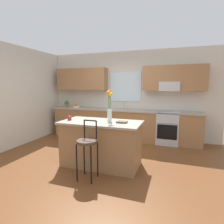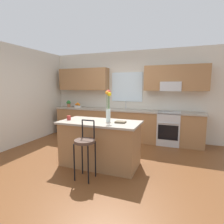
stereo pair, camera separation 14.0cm
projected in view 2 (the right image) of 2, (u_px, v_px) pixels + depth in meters
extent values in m
plane|color=brown|center=(101.00, 159.00, 4.14)|extent=(14.00, 14.00, 0.00)
cube|color=beige|center=(22.00, 96.00, 5.14)|extent=(0.12, 4.60, 2.70)
cube|color=beige|center=(127.00, 95.00, 5.86)|extent=(5.60, 0.12, 2.70)
cube|color=#996B42|center=(84.00, 79.00, 6.09)|extent=(1.70, 0.34, 0.70)
cube|color=#996B42|center=(176.00, 78.00, 5.06)|extent=(1.70, 0.34, 0.70)
cube|color=silver|center=(127.00, 87.00, 5.76)|extent=(0.99, 0.03, 0.90)
cube|color=#B7BABC|center=(171.00, 86.00, 5.11)|extent=(0.56, 0.36, 0.26)
cube|color=#996B42|center=(124.00, 125.00, 5.65)|extent=(4.50, 0.60, 0.88)
cube|color=#9E9384|center=(124.00, 110.00, 5.59)|extent=(4.56, 0.64, 0.04)
cube|color=#B7BABC|center=(124.00, 112.00, 5.59)|extent=(0.54, 0.38, 0.11)
cylinder|color=#B7BABC|center=(126.00, 105.00, 5.71)|extent=(0.02, 0.02, 0.22)
cylinder|color=#B7BABC|center=(125.00, 102.00, 5.64)|extent=(0.02, 0.12, 0.02)
cube|color=#B7BABC|center=(169.00, 128.00, 5.16)|extent=(0.60, 0.60, 0.92)
cube|color=black|center=(168.00, 132.00, 4.89)|extent=(0.52, 0.02, 0.40)
cylinder|color=#B7BABC|center=(168.00, 123.00, 4.83)|extent=(0.50, 0.02, 0.02)
cube|color=#996B42|center=(100.00, 144.00, 3.79)|extent=(1.55, 0.74, 0.88)
cube|color=#9E9384|center=(100.00, 122.00, 3.72)|extent=(1.63, 0.82, 0.04)
cylinder|color=black|center=(74.00, 163.00, 3.14)|extent=(0.02, 0.02, 0.66)
cylinder|color=black|center=(88.00, 165.00, 3.05)|extent=(0.02, 0.02, 0.66)
cylinder|color=black|center=(82.00, 157.00, 3.39)|extent=(0.02, 0.02, 0.66)
cylinder|color=black|center=(95.00, 159.00, 3.30)|extent=(0.02, 0.02, 0.66)
cylinder|color=#4C382D|center=(85.00, 141.00, 3.17)|extent=(0.36, 0.36, 0.05)
cylinder|color=black|center=(82.00, 129.00, 3.31)|extent=(0.02, 0.02, 0.32)
cylinder|color=black|center=(94.00, 130.00, 3.23)|extent=(0.02, 0.02, 0.32)
cylinder|color=black|center=(88.00, 120.00, 3.24)|extent=(0.23, 0.02, 0.02)
cylinder|color=silver|center=(108.00, 115.00, 3.67)|extent=(0.09, 0.09, 0.26)
cylinder|color=#3D722D|center=(109.00, 106.00, 3.64)|extent=(0.01, 0.01, 0.48)
sphere|color=yellow|center=(109.00, 94.00, 3.61)|extent=(0.08, 0.08, 0.08)
cylinder|color=#3D722D|center=(108.00, 105.00, 3.67)|extent=(0.01, 0.01, 0.51)
sphere|color=red|center=(108.00, 92.00, 3.64)|extent=(0.10, 0.10, 0.10)
cylinder|color=#3D722D|center=(107.00, 105.00, 3.63)|extent=(0.01, 0.01, 0.51)
sphere|color=orange|center=(107.00, 93.00, 3.59)|extent=(0.07, 0.07, 0.07)
cylinder|color=#A52D28|center=(69.00, 118.00, 3.87)|extent=(0.08, 0.08, 0.09)
cube|color=brown|center=(120.00, 122.00, 3.57)|extent=(0.20, 0.15, 0.03)
cylinder|color=silver|center=(78.00, 106.00, 6.16)|extent=(0.24, 0.24, 0.06)
sphere|color=orange|center=(79.00, 105.00, 6.13)|extent=(0.07, 0.07, 0.07)
sphere|color=orange|center=(79.00, 104.00, 6.20)|extent=(0.07, 0.07, 0.07)
sphere|color=orange|center=(76.00, 104.00, 6.17)|extent=(0.07, 0.07, 0.07)
sphere|color=orange|center=(78.00, 104.00, 6.14)|extent=(0.08, 0.08, 0.08)
cylinder|color=#9E5B3D|center=(69.00, 105.00, 6.28)|extent=(0.11, 0.11, 0.11)
sphere|color=#2D7A33|center=(69.00, 102.00, 6.26)|extent=(0.11, 0.11, 0.11)
sphere|color=#2D7A33|center=(68.00, 103.00, 6.29)|extent=(0.10, 0.10, 0.10)
sphere|color=#2D7A33|center=(70.00, 103.00, 6.24)|extent=(0.08, 0.08, 0.08)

